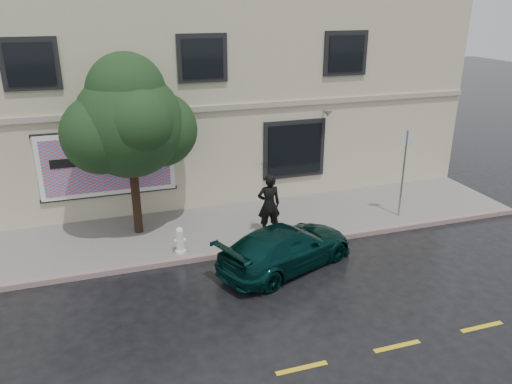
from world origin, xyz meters
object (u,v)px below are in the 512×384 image
object	(u,v)px
street_tree	(129,124)
car	(286,247)
fire_hydrant	(180,240)
pedestrian	(269,205)

from	to	relation	value
street_tree	car	bearing A→B (deg)	-41.19
car	fire_hydrant	distance (m)	3.04
car	fire_hydrant	world-z (taller)	car
pedestrian	street_tree	bearing A→B (deg)	-14.56
pedestrian	fire_hydrant	bearing A→B (deg)	13.53
car	fire_hydrant	xyz separation A→B (m)	(-2.68, 1.43, -0.06)
pedestrian	fire_hydrant	world-z (taller)	pedestrian
fire_hydrant	pedestrian	bearing A→B (deg)	28.52
car	pedestrian	bearing A→B (deg)	-26.28
pedestrian	fire_hydrant	xyz separation A→B (m)	(-2.81, -0.40, -0.58)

